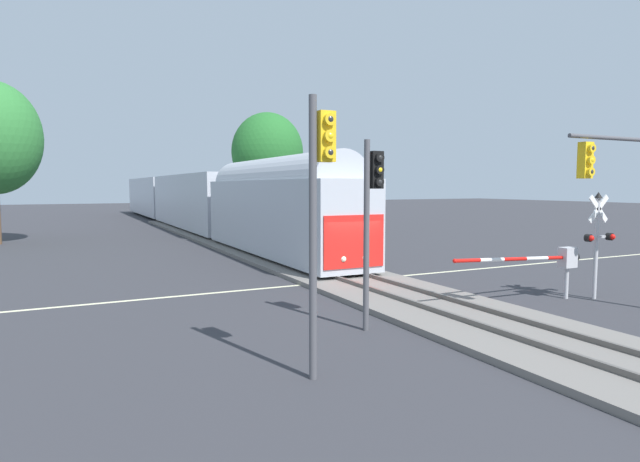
{
  "coord_description": "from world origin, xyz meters",
  "views": [
    {
      "loc": [
        -10.55,
        -18.8,
        3.92
      ],
      "look_at": [
        -0.65,
        1.3,
        2.0
      ],
      "focal_mm": 29.52,
      "sensor_mm": 36.0,
      "label": 1
    }
  ],
  "objects_px": {
    "traffic_signal_far_side": "(367,183)",
    "elm_centre_background": "(267,152)",
    "crossing_signal_mast": "(598,234)",
    "traffic_signal_near_left": "(319,191)",
    "traffic_signal_median": "(372,203)",
    "commuter_train": "(190,199)",
    "crossing_gate_near": "(555,260)"
  },
  "relations": [
    {
      "from": "commuter_train",
      "to": "crossing_gate_near",
      "type": "bearing_deg",
      "value": -82.74
    },
    {
      "from": "traffic_signal_near_left",
      "to": "crossing_gate_near",
      "type": "bearing_deg",
      "value": 16.18
    },
    {
      "from": "commuter_train",
      "to": "traffic_signal_far_side",
      "type": "relative_size",
      "value": 10.33
    },
    {
      "from": "crossing_signal_mast",
      "to": "traffic_signal_far_side",
      "type": "bearing_deg",
      "value": 89.43
    },
    {
      "from": "commuter_train",
      "to": "crossing_signal_mast",
      "type": "height_order",
      "value": "commuter_train"
    },
    {
      "from": "commuter_train",
      "to": "traffic_signal_median",
      "type": "bearing_deg",
      "value": -94.9
    },
    {
      "from": "commuter_train",
      "to": "crossing_gate_near",
      "type": "xyz_separation_m",
      "value": [
        4.55,
        -35.73,
        -1.32
      ]
    },
    {
      "from": "commuter_train",
      "to": "traffic_signal_median",
      "type": "height_order",
      "value": "commuter_train"
    },
    {
      "from": "crossing_signal_mast",
      "to": "elm_centre_background",
      "type": "xyz_separation_m",
      "value": [
        0.01,
        32.26,
        4.64
      ]
    },
    {
      "from": "traffic_signal_far_side",
      "to": "elm_centre_background",
      "type": "relative_size",
      "value": 0.59
    },
    {
      "from": "crossing_gate_near",
      "to": "traffic_signal_near_left",
      "type": "relative_size",
      "value": 0.98
    },
    {
      "from": "traffic_signal_near_left",
      "to": "traffic_signal_far_side",
      "type": "bearing_deg",
      "value": 56.2
    },
    {
      "from": "traffic_signal_near_left",
      "to": "traffic_signal_median",
      "type": "bearing_deg",
      "value": 42.72
    },
    {
      "from": "crossing_gate_near",
      "to": "elm_centre_background",
      "type": "xyz_separation_m",
      "value": [
        1.46,
        31.78,
        5.51
      ]
    },
    {
      "from": "crossing_signal_mast",
      "to": "traffic_signal_near_left",
      "type": "distance_m",
      "value": 12.32
    },
    {
      "from": "crossing_gate_near",
      "to": "traffic_signal_near_left",
      "type": "xyz_separation_m",
      "value": [
        -10.5,
        -3.05,
        2.4
      ]
    },
    {
      "from": "commuter_train",
      "to": "elm_centre_background",
      "type": "distance_m",
      "value": 8.33
    },
    {
      "from": "traffic_signal_median",
      "to": "traffic_signal_far_side",
      "type": "bearing_deg",
      "value": 59.08
    },
    {
      "from": "traffic_signal_near_left",
      "to": "commuter_train",
      "type": "bearing_deg",
      "value": 81.28
    },
    {
      "from": "traffic_signal_far_side",
      "to": "elm_centre_background",
      "type": "distance_m",
      "value": 16.97
    },
    {
      "from": "crossing_gate_near",
      "to": "crossing_signal_mast",
      "type": "relative_size",
      "value": 1.5
    },
    {
      "from": "traffic_signal_near_left",
      "to": "traffic_signal_far_side",
      "type": "xyz_separation_m",
      "value": [
        12.11,
        18.09,
        0.3
      ]
    },
    {
      "from": "crossing_gate_near",
      "to": "elm_centre_background",
      "type": "height_order",
      "value": "elm_centre_background"
    },
    {
      "from": "elm_centre_background",
      "to": "traffic_signal_far_side",
      "type": "bearing_deg",
      "value": -89.51
    },
    {
      "from": "crossing_signal_mast",
      "to": "elm_centre_background",
      "type": "distance_m",
      "value": 32.6
    },
    {
      "from": "traffic_signal_median",
      "to": "traffic_signal_near_left",
      "type": "distance_m",
      "value": 3.9
    },
    {
      "from": "commuter_train",
      "to": "traffic_signal_near_left",
      "type": "bearing_deg",
      "value": -98.72
    },
    {
      "from": "traffic_signal_far_side",
      "to": "traffic_signal_median",
      "type": "bearing_deg",
      "value": -120.92
    },
    {
      "from": "commuter_train",
      "to": "traffic_signal_median",
      "type": "relative_size",
      "value": 12.36
    },
    {
      "from": "crossing_signal_mast",
      "to": "elm_centre_background",
      "type": "bearing_deg",
      "value": 89.98
    },
    {
      "from": "crossing_gate_near",
      "to": "traffic_signal_far_side",
      "type": "distance_m",
      "value": 15.37
    },
    {
      "from": "traffic_signal_far_side",
      "to": "elm_centre_background",
      "type": "bearing_deg",
      "value": 90.49
    }
  ]
}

